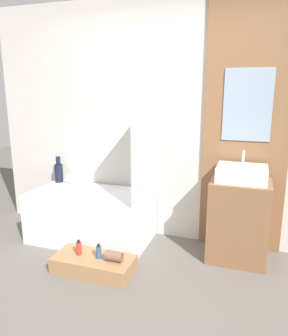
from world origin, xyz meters
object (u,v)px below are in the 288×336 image
object	(u,v)px
vase_tall_dark	(59,172)
vase_round_light	(70,179)
bathtub	(91,216)
bottle_soap_secondary	(99,252)
wooden_step_bench	(94,264)
sink	(242,173)
bottle_soap_primary	(79,248)

from	to	relation	value
vase_tall_dark	vase_round_light	size ratio (longest dim) A/B	2.80
bathtub	bottle_soap_secondary	xyz separation A→B (m)	(0.40, -0.60, -0.07)
wooden_step_bench	vase_round_light	size ratio (longest dim) A/B	6.65
bottle_soap_secondary	sink	bearing A→B (deg)	30.49
bottle_soap_primary	bathtub	bearing A→B (deg)	107.47
vase_tall_dark	bottle_soap_secondary	bearing A→B (deg)	-42.08
wooden_step_bench	bottle_soap_primary	xyz separation A→B (m)	(-0.15, 0.00, 0.14)
bathtub	wooden_step_bench	xyz separation A→B (m)	(0.34, -0.60, -0.21)
wooden_step_bench	sink	bearing A→B (deg)	29.34
bathtub	vase_round_light	world-z (taller)	vase_round_light
wooden_step_bench	sink	size ratio (longest dim) A/B	1.62
vase_tall_dark	vase_round_light	bearing A→B (deg)	-3.03
bathtub	sink	distance (m)	1.69
bathtub	vase_tall_dark	distance (m)	0.73
vase_tall_dark	bottle_soap_secondary	size ratio (longest dim) A/B	2.27
wooden_step_bench	vase_round_light	xyz separation A→B (m)	(-0.74, 0.85, 0.54)
wooden_step_bench	bottle_soap_primary	world-z (taller)	bottle_soap_primary
bottle_soap_primary	bottle_soap_secondary	bearing A→B (deg)	0.00
vase_tall_dark	bottle_soap_primary	size ratio (longest dim) A/B	2.18
vase_round_light	bottle_soap_primary	bearing A→B (deg)	-55.06
wooden_step_bench	vase_tall_dark	distance (m)	1.38
bathtub	vase_tall_dark	bearing A→B (deg)	155.05
vase_round_light	bottle_soap_primary	world-z (taller)	vase_round_light
vase_round_light	bottle_soap_primary	distance (m)	1.11
wooden_step_bench	bottle_soap_secondary	xyz separation A→B (m)	(0.06, 0.00, 0.14)
vase_round_light	bottle_soap_secondary	xyz separation A→B (m)	(0.80, -0.85, -0.40)
vase_tall_dark	vase_round_light	xyz separation A→B (m)	(0.15, -0.01, -0.07)
wooden_step_bench	vase_tall_dark	size ratio (longest dim) A/B	2.38
sink	bottle_soap_primary	size ratio (longest dim) A/B	3.19
sink	bottle_soap_primary	distance (m)	1.69
sink	vase_tall_dark	xyz separation A→B (m)	(-2.13, 0.16, -0.20)
bathtub	vase_round_light	size ratio (longest dim) A/B	11.57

